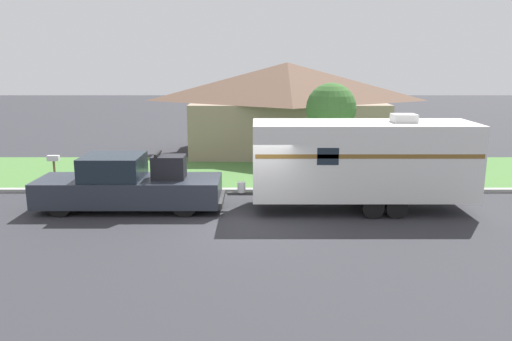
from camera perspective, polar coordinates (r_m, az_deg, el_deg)
The scene contains 8 objects.
ground_plane at distance 16.34m, azimuth -0.37°, elevation -5.87°, with size 120.00×120.00×0.00m, color #2D2D33.
curb_strip at distance 19.92m, azimuth -0.32°, elevation -2.28°, with size 80.00×0.30×0.14m.
lawn_strip at distance 23.48m, azimuth -0.28°, elevation -0.14°, with size 80.00×7.00×0.03m.
house_across_street at distance 28.46m, azimuth 3.45°, elevation 7.36°, with size 11.31×6.77×5.03m.
pickup_truck at distance 18.02m, azimuth -14.44°, elevation -1.66°, with size 6.47×2.01×2.04m.
travel_trailer at distance 17.64m, azimuth 11.97°, elevation 1.24°, with size 8.47×2.35×3.36m.
mailbox at distance 22.00m, azimuth -22.19°, elevation 0.79°, with size 0.48×0.20×1.35m.
tree_in_yard at distance 21.71m, azimuth 8.48°, elevation 7.01°, with size 2.15×2.15×4.23m.
Camera 1 is at (0.08, -15.51, 5.15)m, focal length 35.00 mm.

